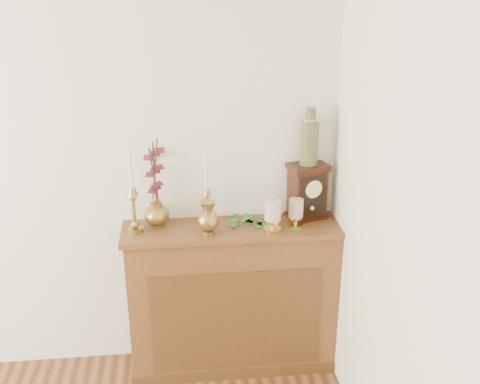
{
  "coord_description": "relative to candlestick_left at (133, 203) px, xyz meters",
  "views": [
    {
      "loc": [
        1.13,
        -0.74,
        2.27
      ],
      "look_at": [
        1.43,
        2.05,
        1.16
      ],
      "focal_mm": 42.0,
      "sensor_mm": 36.0,
      "label": 1
    }
  ],
  "objects": [
    {
      "name": "candlestick_left",
      "position": [
        0.0,
        0.0,
        0.0
      ],
      "size": [
        0.09,
        0.09,
        0.52
      ],
      "rotation": [
        0.0,
        0.0,
        -0.38
      ],
      "color": "#AD9145",
      "rests_on": "console_shelf"
    },
    {
      "name": "mantel_clock",
      "position": [
        0.97,
        0.09,
        -0.01
      ],
      "size": [
        0.25,
        0.21,
        0.32
      ],
      "rotation": [
        0.0,
        0.0,
        0.28
      ],
      "color": "black",
      "rests_on": "console_shelf"
    },
    {
      "name": "ceramic_vase",
      "position": [
        0.97,
        0.09,
        0.3
      ],
      "size": [
        0.1,
        0.1,
        0.32
      ],
      "rotation": [
        0.0,
        0.0,
        0.28
      ],
      "color": "#1C3829",
      "rests_on": "mantel_clock"
    },
    {
      "name": "candlestick_center",
      "position": [
        0.4,
        0.08,
        -0.04
      ],
      "size": [
        0.07,
        0.07,
        0.41
      ],
      "rotation": [
        0.0,
        0.0,
        -0.05
      ],
      "color": "#AD9145",
      "rests_on": "console_shelf"
    },
    {
      "name": "ivy_garland",
      "position": [
        0.69,
        0.02,
        -0.16
      ],
      "size": [
        0.44,
        0.22,
        0.09
      ],
      "rotation": [
        0.0,
        0.0,
        -0.03
      ],
      "color": "#33712B",
      "rests_on": "console_shelf"
    },
    {
      "name": "pillar_candle_right",
      "position": [
        0.89,
        -0.03,
        -0.08
      ],
      "size": [
        0.09,
        0.09,
        0.17
      ],
      "rotation": [
        0.0,
        0.0,
        0.13
      ],
      "color": "gold",
      "rests_on": "console_shelf"
    },
    {
      "name": "ginger_jar",
      "position": [
        0.12,
        0.1,
        0.06
      ],
      "size": [
        0.22,
        0.23,
        0.52
      ],
      "rotation": [
        0.0,
        0.0,
        -0.02
      ],
      "color": "#AD9145",
      "rests_on": "console_shelf"
    },
    {
      "name": "pillar_candle_left",
      "position": [
        0.75,
        -0.07,
        -0.07
      ],
      "size": [
        0.1,
        0.1,
        0.19
      ],
      "rotation": [
        0.0,
        0.0,
        -0.15
      ],
      "color": "gold",
      "rests_on": "console_shelf"
    },
    {
      "name": "bud_vase",
      "position": [
        0.4,
        -0.07,
        -0.08
      ],
      "size": [
        0.12,
        0.12,
        0.19
      ],
      "rotation": [
        0.0,
        0.0,
        0.05
      ],
      "color": "#AD9145",
      "rests_on": "console_shelf"
    },
    {
      "name": "console_shelf",
      "position": [
        0.54,
        0.01,
        -0.66
      ],
      "size": [
        1.24,
        0.34,
        0.93
      ],
      "color": "brown",
      "rests_on": "ground"
    }
  ]
}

